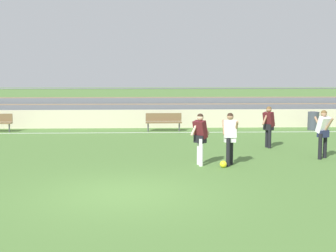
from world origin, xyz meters
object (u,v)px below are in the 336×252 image
at_px(trash_bin, 313,121).
at_px(player_white_challenging, 323,130).
at_px(soccer_ball, 223,164).
at_px(player_white_wide_left, 230,134).
at_px(player_dark_pressing_high, 200,135).
at_px(bleacher_stand, 109,109).
at_px(bench_centre_sideline, 164,120).
at_px(player_dark_trailing_run, 269,123).

xyz_separation_m(trash_bin, player_white_challenging, (-2.48, -7.93, 0.53)).
bearing_deg(soccer_ball, player_white_challenging, 20.83).
bearing_deg(player_white_wide_left, player_dark_pressing_high, 176.48).
height_order(bleacher_stand, player_dark_pressing_high, bleacher_stand).
xyz_separation_m(bench_centre_sideline, player_white_wide_left, (1.81, -8.79, 0.45)).
relative_size(player_dark_pressing_high, player_dark_trailing_run, 1.02).
bearing_deg(bench_centre_sideline, player_white_wide_left, -78.37).
bearing_deg(player_white_wide_left, trash_bin, 56.87).
bearing_deg(trash_bin, bleacher_stand, 160.94).
distance_m(player_dark_pressing_high, player_white_wide_left, 0.94).
distance_m(player_white_wide_left, player_white_challenging, 3.53).
distance_m(bleacher_stand, player_dark_trailing_run, 11.56).
relative_size(player_dark_pressing_high, soccer_ball, 7.52).
bearing_deg(player_white_wide_left, player_dark_trailing_run, 58.36).
height_order(player_dark_pressing_high, player_white_challenging, player_white_challenging).
distance_m(bench_centre_sideline, player_dark_trailing_run, 6.66).
distance_m(player_white_wide_left, player_dark_trailing_run, 4.02).
relative_size(player_white_challenging, soccer_ball, 7.58).
bearing_deg(bleacher_stand, player_dark_pressing_high, -72.84).
bearing_deg(player_dark_trailing_run, player_dark_pressing_high, -132.15).
bearing_deg(trash_bin, player_white_challenging, -107.36).
height_order(player_dark_pressing_high, soccer_ball, player_dark_pressing_high).
bearing_deg(player_dark_pressing_high, bench_centre_sideline, 95.70).
bearing_deg(bench_centre_sideline, player_dark_pressing_high, -84.30).
height_order(player_white_wide_left, soccer_ball, player_white_wide_left).
xyz_separation_m(player_dark_pressing_high, soccer_ball, (0.68, -0.40, -0.87)).
height_order(bleacher_stand, soccer_ball, bleacher_stand).
xyz_separation_m(bleacher_stand, player_white_challenging, (8.21, -11.63, 0.18)).
distance_m(bench_centre_sideline, player_white_challenging, 9.34).
xyz_separation_m(player_dark_pressing_high, player_white_wide_left, (0.94, -0.06, 0.02)).
bearing_deg(player_dark_trailing_run, player_white_challenging, -62.08).
distance_m(bench_centre_sideline, player_white_wide_left, 8.99).
bearing_deg(soccer_ball, bleacher_stand, 109.39).
bearing_deg(player_dark_pressing_high, bleacher_stand, 107.16).
xyz_separation_m(bench_centre_sideline, player_white_challenging, (5.19, -7.76, 0.45)).
xyz_separation_m(trash_bin, player_white_wide_left, (-5.86, -8.97, 0.53)).
bearing_deg(soccer_ball, bench_centre_sideline, 99.67).
relative_size(bleacher_stand, player_dark_pressing_high, 16.89).
relative_size(bench_centre_sideline, player_white_challenging, 1.08).
xyz_separation_m(trash_bin, soccer_ball, (-6.11, -9.32, -0.36)).
height_order(player_dark_trailing_run, soccer_ball, player_dark_trailing_run).
xyz_separation_m(player_white_challenging, player_dark_trailing_run, (-1.27, 2.39, -0.03)).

